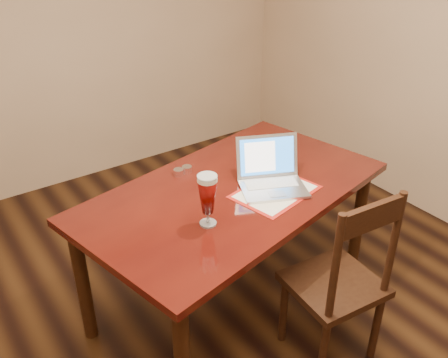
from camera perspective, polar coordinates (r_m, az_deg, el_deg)
room_shell at (r=2.00m, az=-0.08°, el=14.81°), size 4.51×5.01×2.71m
dining_table at (r=2.87m, az=1.09°, el=-2.75°), size 1.93×1.34×1.11m
dining_chair at (r=2.74m, az=13.05°, el=-11.52°), size 0.50×0.48×1.08m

